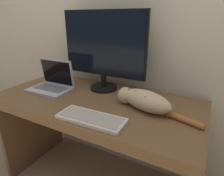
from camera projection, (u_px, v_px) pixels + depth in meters
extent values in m
cube|color=beige|center=(121.00, 10.00, 1.36)|extent=(6.40, 0.06, 2.60)
cube|color=brown|center=(94.00, 103.00, 1.25)|extent=(1.38, 0.65, 0.06)
cube|color=brown|center=(35.00, 126.00, 1.67)|extent=(0.04, 0.60, 0.68)
cylinder|color=black|center=(104.00, 87.00, 1.42)|extent=(0.20, 0.20, 0.02)
cylinder|color=black|center=(104.00, 80.00, 1.40)|extent=(0.04, 0.04, 0.10)
cube|color=black|center=(103.00, 44.00, 1.31)|extent=(0.64, 0.02, 0.45)
cube|color=black|center=(103.00, 44.00, 1.30)|extent=(0.62, 0.01, 0.43)
cube|color=#B7B7BC|center=(50.00, 90.00, 1.37)|extent=(0.30, 0.21, 0.02)
cube|color=slate|center=(51.00, 88.00, 1.38)|extent=(0.25, 0.12, 0.00)
cube|color=#B7B7BC|center=(57.00, 72.00, 1.41)|extent=(0.30, 0.04, 0.20)
cube|color=black|center=(56.00, 73.00, 1.40)|extent=(0.27, 0.03, 0.18)
cube|color=beige|center=(91.00, 119.00, 0.98)|extent=(0.37, 0.16, 0.02)
cube|color=#ABA393|center=(91.00, 117.00, 0.98)|extent=(0.34, 0.13, 0.00)
ellipsoid|color=#D1B284|center=(146.00, 101.00, 1.08)|extent=(0.35, 0.23, 0.11)
ellipsoid|color=#AD662D|center=(149.00, 96.00, 1.06)|extent=(0.17, 0.15, 0.05)
sphere|color=#D1B284|center=(126.00, 95.00, 1.17)|extent=(0.10, 0.10, 0.10)
cone|color=#AD662D|center=(123.00, 88.00, 1.17)|extent=(0.04, 0.04, 0.03)
cone|color=#AD662D|center=(129.00, 90.00, 1.14)|extent=(0.04, 0.04, 0.03)
cylinder|color=#AD662D|center=(185.00, 120.00, 0.96)|extent=(0.19, 0.09, 0.03)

